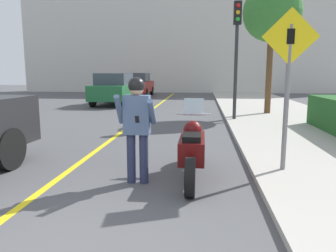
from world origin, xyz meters
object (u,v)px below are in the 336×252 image
object	(u,v)px
traffic_light	(237,39)
parked_car_red	(137,84)
parked_car_green	(115,89)
motorcycle	(192,149)
street_tree	(272,13)
person_biker	(137,120)
crossing_sign	(288,75)

from	to	relation	value
traffic_light	parked_car_red	xyz separation A→B (m)	(-5.85, 11.85, -2.00)
parked_car_green	parked_car_red	world-z (taller)	same
traffic_light	parked_car_green	world-z (taller)	traffic_light
motorcycle	street_tree	bearing A→B (deg)	71.39
street_tree	person_biker	bearing A→B (deg)	-112.79
street_tree	parked_car_green	xyz separation A→B (m)	(-7.31, 3.73, -3.13)
person_biker	parked_car_green	xyz separation A→B (m)	(-3.69, 12.36, -0.16)
street_tree	crossing_sign	bearing A→B (deg)	-98.84
person_biker	parked_car_green	bearing A→B (deg)	106.61
motorcycle	traffic_light	distance (m)	6.94
traffic_light	crossing_sign	bearing A→B (deg)	-87.66
crossing_sign	person_biker	bearing A→B (deg)	-164.59
motorcycle	person_biker	size ratio (longest dim) A/B	1.38
person_biker	crossing_sign	bearing A→B (deg)	15.41
crossing_sign	street_tree	xyz separation A→B (m)	(1.24, 7.97, 2.29)
parked_car_green	person_biker	bearing A→B (deg)	-73.39
traffic_light	parked_car_green	xyz separation A→B (m)	(-5.82, 5.59, -2.00)
traffic_light	street_tree	world-z (taller)	street_tree
person_biker	parked_car_green	distance (m)	12.90
traffic_light	person_biker	bearing A→B (deg)	-107.50
parked_car_green	parked_car_red	distance (m)	6.27
person_biker	street_tree	distance (m)	9.82
person_biker	traffic_light	size ratio (longest dim) A/B	0.42
traffic_light	parked_car_green	bearing A→B (deg)	136.18
crossing_sign	parked_car_green	size ratio (longest dim) A/B	0.63
crossing_sign	parked_car_green	xyz separation A→B (m)	(-6.07, 11.70, -0.84)
person_biker	street_tree	world-z (taller)	street_tree
motorcycle	parked_car_red	distance (m)	18.81
motorcycle	street_tree	size ratio (longest dim) A/B	0.46
traffic_light	parked_car_green	distance (m)	8.31
street_tree	parked_car_green	world-z (taller)	street_tree
parked_car_red	parked_car_green	bearing A→B (deg)	-89.77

